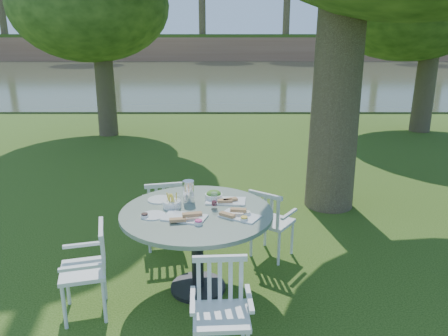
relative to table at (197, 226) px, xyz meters
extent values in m
plane|color=#1E3B0C|center=(0.26, 1.25, -0.71)|extent=(140.00, 140.00, 0.00)
cylinder|color=black|center=(0.00, 0.00, -0.69)|extent=(0.56, 0.56, 0.04)
cylinder|color=black|center=(0.00, 0.00, -0.28)|extent=(0.12, 0.12, 0.78)
cylinder|color=slate|center=(0.00, 0.00, 0.13)|extent=(1.48, 1.48, 0.04)
cylinder|color=white|center=(1.06, 0.75, -0.50)|extent=(0.03, 0.03, 0.41)
cylinder|color=white|center=(0.77, 0.96, -0.50)|extent=(0.03, 0.03, 0.41)
cylinder|color=white|center=(0.88, 0.48, -0.50)|extent=(0.03, 0.03, 0.41)
cylinder|color=white|center=(0.58, 0.69, -0.50)|extent=(0.03, 0.03, 0.41)
cube|color=white|center=(0.82, 0.72, -0.28)|extent=(0.56, 0.55, 0.04)
cube|color=white|center=(0.72, 0.57, -0.09)|extent=(0.36, 0.27, 0.42)
cylinder|color=white|center=(-0.33, 1.19, -0.49)|extent=(0.03, 0.03, 0.42)
cylinder|color=white|center=(-0.69, 1.11, -0.49)|extent=(0.03, 0.03, 0.42)
cylinder|color=white|center=(-0.25, 0.86, -0.49)|extent=(0.03, 0.03, 0.42)
cylinder|color=white|center=(-0.62, 0.78, -0.49)|extent=(0.03, 0.03, 0.42)
cube|color=white|center=(-0.47, 0.99, -0.26)|extent=(0.51, 0.48, 0.04)
cube|color=white|center=(-0.43, 0.80, -0.06)|extent=(0.43, 0.13, 0.43)
cylinder|color=white|center=(-1.23, -0.27, -0.49)|extent=(0.03, 0.03, 0.43)
cylinder|color=white|center=(-1.13, -0.63, -0.49)|extent=(0.03, 0.03, 0.43)
cylinder|color=white|center=(-0.90, -0.18, -0.49)|extent=(0.03, 0.03, 0.43)
cylinder|color=white|center=(-0.80, -0.54, -0.49)|extent=(0.03, 0.03, 0.43)
cube|color=white|center=(-1.02, -0.40, -0.26)|extent=(0.49, 0.52, 0.04)
cube|color=white|center=(-0.83, -0.36, -0.06)|extent=(0.15, 0.43, 0.43)
cylinder|color=white|center=(0.05, -0.91, -0.50)|extent=(0.03, 0.03, 0.42)
cylinder|color=white|center=(0.42, -0.89, -0.50)|extent=(0.03, 0.03, 0.42)
cube|color=white|center=(0.24, -1.06, -0.27)|extent=(0.45, 0.42, 0.04)
cube|color=white|center=(0.23, -0.88, -0.07)|extent=(0.43, 0.06, 0.43)
cube|color=white|center=(-0.10, -0.18, 0.16)|extent=(0.44, 0.34, 0.01)
cube|color=white|center=(0.41, -0.14, 0.16)|extent=(0.42, 0.37, 0.01)
cube|color=white|center=(0.28, 0.24, 0.16)|extent=(0.42, 0.26, 0.02)
cylinder|color=white|center=(-0.40, -0.12, 0.16)|extent=(0.23, 0.23, 0.01)
cylinder|color=white|center=(-0.40, 0.29, 0.16)|extent=(0.24, 0.24, 0.01)
cylinder|color=white|center=(-0.25, 0.09, 0.19)|extent=(0.18, 0.18, 0.07)
cylinder|color=white|center=(0.16, 0.31, 0.18)|extent=(0.18, 0.18, 0.06)
cylinder|color=silver|center=(-0.09, 0.23, 0.27)|extent=(0.11, 0.11, 0.23)
cylinder|color=white|center=(0.17, 0.05, 0.24)|extent=(0.06, 0.06, 0.17)
cylinder|color=white|center=(-0.19, 0.16, 0.21)|extent=(0.06, 0.06, 0.11)
cylinder|color=white|center=(-0.19, 0.00, 0.21)|extent=(0.07, 0.07, 0.11)
cylinder|color=white|center=(0.04, -0.32, 0.17)|extent=(0.08, 0.08, 0.03)
cylinder|color=white|center=(0.45, -0.24, 0.17)|extent=(0.07, 0.07, 0.03)
cylinder|color=white|center=(0.48, -0.12, 0.17)|extent=(0.07, 0.07, 0.03)
cylinder|color=white|center=(-0.47, -0.16, 0.17)|extent=(0.07, 0.07, 0.03)
ellipsoid|color=#203912|center=(-2.74, 7.18, 2.45)|extent=(3.36, 3.36, 2.35)
cube|color=#363D24|center=(0.26, 24.25, -0.71)|extent=(100.00, 28.00, 0.12)
cube|color=#8B5A41|center=(0.26, 39.75, 0.39)|extent=(100.00, 3.00, 2.20)
cube|color=#1E3B0C|center=(0.26, 47.25, 1.64)|extent=(100.00, 18.00, 0.30)
camera|label=1|loc=(0.27, -3.91, 1.79)|focal=35.00mm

